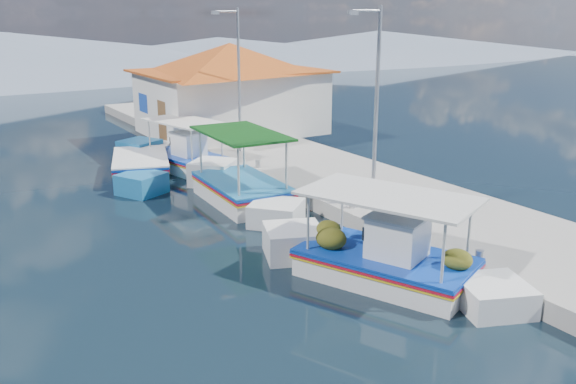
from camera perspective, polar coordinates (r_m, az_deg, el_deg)
ground at (r=15.45m, az=-0.68°, el=-7.50°), size 160.00×160.00×0.00m
quay at (r=23.19m, az=4.12°, el=1.37°), size 5.00×44.00×0.50m
bollards at (r=21.34m, az=0.75°, el=1.19°), size 0.20×17.20×0.30m
main_caique at (r=15.04m, az=9.07°, el=-6.48°), size 4.01×6.78×2.43m
caique_green_canopy at (r=20.94m, az=-4.48°, el=0.15°), size 2.44×7.29×2.73m
caique_blue_hull at (r=24.94m, az=-13.80°, el=2.22°), size 3.48×6.69×1.25m
caique_far at (r=25.61m, az=-9.61°, el=3.04°), size 2.85×6.39×2.29m
harbor_building at (r=30.46m, az=-5.41°, el=9.82°), size 10.49×10.49×4.40m
lamp_post_near at (r=18.54m, az=8.14°, el=8.79°), size 1.21×0.14×6.00m
lamp_post_far at (r=26.04m, az=-4.84°, el=11.09°), size 1.21×0.14×6.00m
mountain_ridge at (r=69.61m, az=-20.79°, el=11.97°), size 171.40×96.00×5.50m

